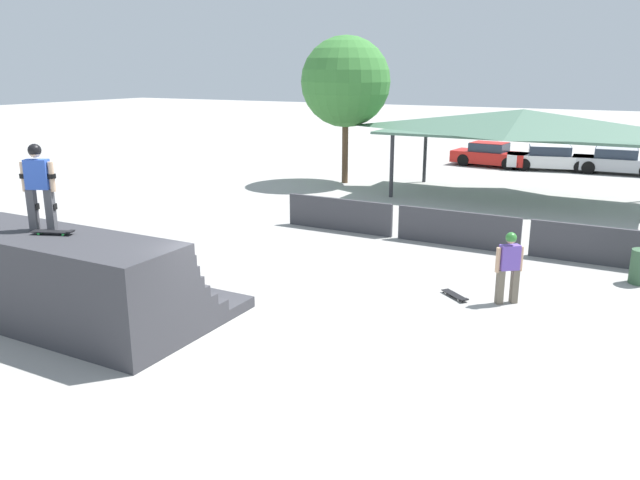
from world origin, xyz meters
name	(u,v)px	position (x,y,z in m)	size (l,w,h in m)	color
ground_plane	(258,337)	(0.00, 0.00, 0.00)	(160.00, 160.00, 0.00)	#A3A09B
quarter_pipe_ramp	(73,283)	(-3.80, -1.11, 0.83)	(5.62, 3.67, 1.92)	#38383D
skater_on_deck	(38,181)	(-4.35, -1.22, 2.92)	(0.73, 0.47, 1.74)	#4C4C51
skateboard_on_deck	(54,232)	(-3.83, -1.39, 1.98)	(0.85, 0.49, 0.09)	green
bystander_walking	(509,262)	(3.84, 4.21, 0.96)	(0.57, 0.48, 1.64)	#6B6051
skateboard_on_ground	(455,295)	(2.75, 3.99, 0.06)	(0.77, 0.67, 0.09)	silver
barrier_fence	(457,229)	(1.50, 8.30, 0.53)	(11.50, 0.12, 1.05)	#3D3D42
pavilion_shelter	(523,123)	(1.62, 16.27, 3.05)	(10.92, 4.78, 3.57)	#2D2D33
tree_beside_pavilion	(346,82)	(-6.18, 16.34, 4.53)	(4.00, 4.00, 6.54)	brown
parked_car_red	(490,155)	(-1.55, 24.76, 0.60)	(4.15, 2.07, 1.27)	red
parked_car_white	(551,158)	(1.57, 24.91, 0.60)	(4.69, 2.53, 1.27)	silver
parked_car_silver	(617,162)	(4.68, 25.27, 0.60)	(4.33, 1.92, 1.27)	#A8AAAF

